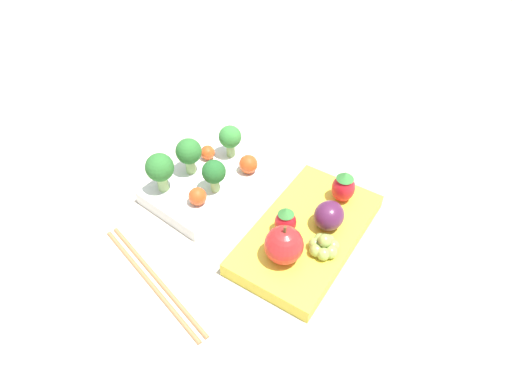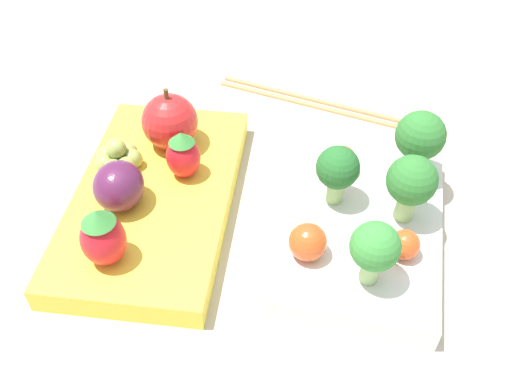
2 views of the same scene
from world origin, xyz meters
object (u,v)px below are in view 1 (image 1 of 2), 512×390
object	(u,v)px
cherry_tomato_2	(208,153)
cherry_tomato_0	(198,196)
broccoli_floret_3	(214,173)
cherry_tomato_1	(248,164)
grape_cluster	(324,246)
strawberry_0	(344,186)
bento_box_savoury	(210,182)
broccoli_floret_1	(230,138)
broccoli_floret_2	(191,151)
chopsticks_pair	(153,279)
apple	(284,245)
plum	(329,216)
broccoli_floret_0	(160,169)
bento_box_fruit	(308,232)
strawberry_1	(286,221)

from	to	relation	value
cherry_tomato_2	cherry_tomato_0	bearing A→B (deg)	-149.47
broccoli_floret_3	cherry_tomato_1	xyz separation A→B (m)	(0.06, -0.02, -0.02)
grape_cluster	strawberry_0	bearing A→B (deg)	13.49
bento_box_savoury	broccoli_floret_1	distance (m)	0.07
broccoli_floret_2	cherry_tomato_0	bearing A→B (deg)	-134.35
bento_box_savoury	chopsticks_pair	size ratio (longest dim) A/B	0.92
chopsticks_pair	apple	bearing A→B (deg)	-48.38
cherry_tomato_0	cherry_tomato_1	bearing A→B (deg)	-12.00
broccoli_floret_3	plum	world-z (taller)	broccoli_floret_3
broccoli_floret_0	cherry_tomato_0	world-z (taller)	broccoli_floret_0
bento_box_fruit	plum	bearing A→B (deg)	-48.54
strawberry_1	grape_cluster	xyz separation A→B (m)	(0.00, -0.06, -0.01)
bento_box_fruit	apple	distance (m)	0.07
bento_box_fruit	strawberry_0	distance (m)	0.08
apple	strawberry_0	size ratio (longest dim) A/B	1.15
broccoli_floret_1	cherry_tomato_2	world-z (taller)	broccoli_floret_1
cherry_tomato_0	plum	world-z (taller)	plum
broccoli_floret_0	broccoli_floret_3	world-z (taller)	broccoli_floret_0
strawberry_0	grape_cluster	xyz separation A→B (m)	(-0.10, -0.02, -0.01)
strawberry_1	apple	bearing A→B (deg)	-151.07
bento_box_savoury	broccoli_floret_1	world-z (taller)	broccoli_floret_1
cherry_tomato_2	broccoli_floret_3	bearing A→B (deg)	-133.07
bento_box_fruit	apple	world-z (taller)	apple
apple	plum	distance (m)	0.08
cherry_tomato_1	strawberry_0	world-z (taller)	strawberry_0
broccoli_floret_1	cherry_tomato_2	bearing A→B (deg)	136.87
bento_box_fruit	broccoli_floret_3	xyz separation A→B (m)	(-0.01, 0.14, 0.04)
broccoli_floret_2	cherry_tomato_0	distance (m)	0.07
cherry_tomato_0	cherry_tomato_2	xyz separation A→B (m)	(0.08, 0.05, -0.00)
broccoli_floret_1	broccoli_floret_0	bearing A→B (deg)	163.47
broccoli_floret_1	cherry_tomato_0	bearing A→B (deg)	-167.28
broccoli_floret_3	broccoli_floret_1	bearing A→B (deg)	20.51
broccoli_floret_3	chopsticks_pair	bearing A→B (deg)	-171.64
broccoli_floret_1	apple	world-z (taller)	apple
broccoli_floret_2	strawberry_1	xyz separation A→B (m)	(-0.03, -0.18, -0.01)
cherry_tomato_2	strawberry_0	size ratio (longest dim) A/B	0.45
bento_box_fruit	grape_cluster	world-z (taller)	grape_cluster
broccoli_floret_0	chopsticks_pair	distance (m)	0.15
strawberry_0	broccoli_floret_0	bearing A→B (deg)	119.70
bento_box_fruit	strawberry_1	distance (m)	0.04
broccoli_floret_1	cherry_tomato_0	xyz separation A→B (m)	(-0.11, -0.02, -0.02)
bento_box_savoury	strawberry_0	bearing A→B (deg)	-69.55
broccoli_floret_0	broccoli_floret_1	xyz separation A→B (m)	(0.11, -0.03, -0.01)
cherry_tomato_1	bento_box_fruit	bearing A→B (deg)	-109.82
chopsticks_pair	broccoli_floret_1	bearing A→B (deg)	12.44
broccoli_floret_0	broccoli_floret_1	world-z (taller)	broccoli_floret_0
apple	strawberry_0	world-z (taller)	apple
cherry_tomato_0	plum	xyz separation A→B (m)	(0.06, -0.17, 0.01)
broccoli_floret_3	plum	size ratio (longest dim) A/B	1.22
cherry_tomato_1	chopsticks_pair	size ratio (longest dim) A/B	0.13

